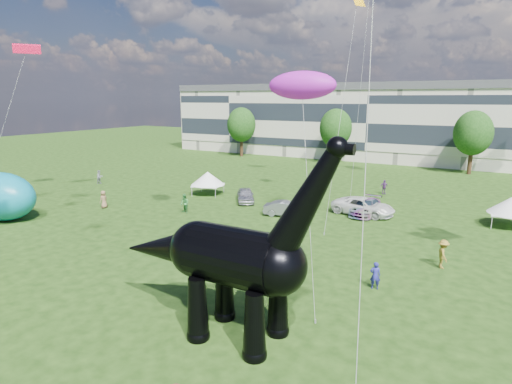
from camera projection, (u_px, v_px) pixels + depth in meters
The scene contains 13 objects.
ground at pixel (186, 332), 19.75m from camera, with size 220.00×220.00×0.00m, color #16330C.
terrace_row at pixel (375, 125), 74.78m from camera, with size 78.00×11.00×12.00m, color beige.
tree_far_left at pixel (241, 122), 77.86m from camera, with size 5.20×5.20×9.44m.
tree_mid_left at pixel (336, 125), 69.06m from camera, with size 5.20×5.20×9.44m.
tree_mid_right at pixel (473, 129), 59.28m from camera, with size 5.20×5.20×9.44m.
dinosaur_sculpture at pixel (228, 259), 18.87m from camera, with size 11.66×3.22×9.59m.
car_silver at pixel (245, 195), 44.29m from camera, with size 1.70×4.22×1.44m, color #BDBBC1.
car_grey at pixel (286, 209), 38.99m from camera, with size 1.44×4.12×1.36m, color gray.
car_white at pixel (363, 206), 39.40m from camera, with size 2.63×5.70×1.58m, color white.
car_dark at pixel (366, 207), 39.49m from camera, with size 2.04×5.02×1.46m, color #595960.
gazebo_left at pixel (208, 179), 47.42m from camera, with size 4.57×4.57×2.60m.
inflatable_teal at pixel (1, 196), 37.43m from camera, with size 6.81×4.26×4.26m, color #0C7F9B.
visitors at pixel (314, 222), 34.08m from camera, with size 55.86×39.62×1.88m.
Camera 1 is at (11.77, -13.86, 10.57)m, focal length 30.00 mm.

